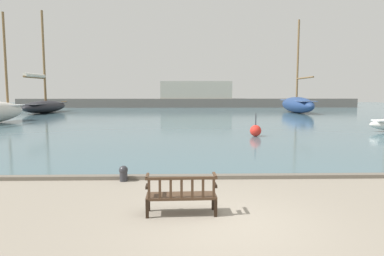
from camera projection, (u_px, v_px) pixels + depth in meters
name	position (u px, v px, depth m)	size (l,w,h in m)	color
ground_plane	(227.00, 224.00, 7.27)	(160.00, 160.00, 0.00)	gray
harbor_water	(189.00, 111.00, 51.00)	(100.00, 80.00, 0.08)	#476670
quay_edge_kerb	(212.00, 177.00, 11.09)	(40.00, 0.30, 0.12)	#675F54
park_bench	(181.00, 194.00, 7.79)	(1.62, 0.57, 0.92)	black
sailboat_distant_harbor	(45.00, 105.00, 44.68)	(3.82, 11.54, 13.10)	black
sailboat_centre_channel	(297.00, 104.00, 45.09)	(2.61, 10.90, 12.04)	navy
mooring_bollard	(123.00, 173.00, 10.74)	(0.28, 0.28, 0.49)	#2D2D33
channel_buoy	(256.00, 131.00, 21.01)	(0.69, 0.69, 1.39)	red
far_breakwater	(190.00, 100.00, 60.45)	(59.50, 2.40, 4.67)	#66605B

